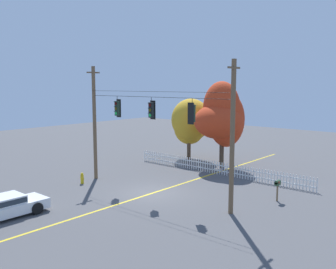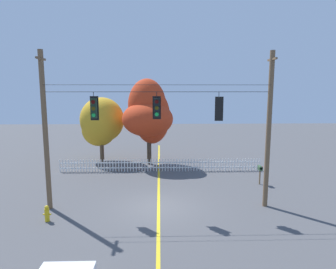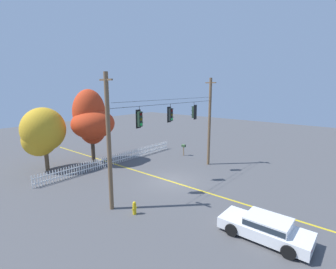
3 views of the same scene
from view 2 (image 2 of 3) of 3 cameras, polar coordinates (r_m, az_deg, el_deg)
ground at (r=16.18m, az=-1.86°, el=-14.06°), size 80.00×80.00×0.00m
lane_centerline_stripe at (r=16.18m, az=-1.86°, el=-14.04°), size 0.16×36.00×0.01m
signal_support_span at (r=15.07m, az=-1.94°, el=0.92°), size 11.87×1.10×8.26m
traffic_signal_northbound_primary at (r=15.34m, az=-14.34°, el=5.01°), size 0.43×0.38×1.46m
traffic_signal_eastbound_side at (r=14.97m, az=-2.23°, el=5.27°), size 0.43×0.38×1.41m
traffic_signal_westbound_side at (r=15.26m, az=9.91°, el=5.04°), size 0.43×0.38×1.48m
white_picket_fence at (r=22.73m, az=-1.41°, el=-6.03°), size 15.64×0.06×0.98m
autumn_maple_near_fence at (r=26.16m, az=-13.00°, el=2.23°), size 3.82×3.43×5.68m
autumn_maple_mid at (r=24.35m, az=-3.78°, el=4.03°), size 4.21×4.02×7.24m
fire_hydrant at (r=15.56m, az=-22.68°, el=-14.12°), size 0.38×0.22×0.80m
roadside_mailbox at (r=20.45m, az=17.64°, el=-6.51°), size 0.25×0.44×1.29m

